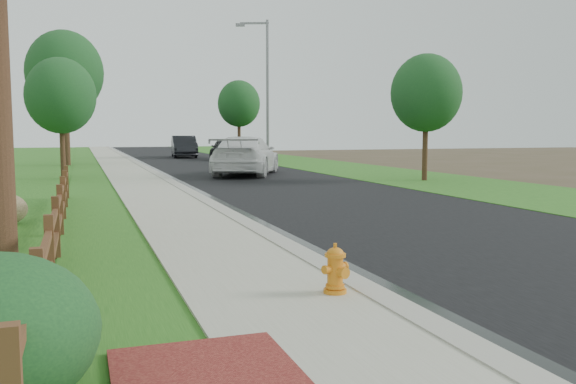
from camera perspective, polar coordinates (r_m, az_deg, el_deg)
name	(u,v)px	position (r m, az deg, el deg)	size (l,w,h in m)	color
ground	(395,334)	(6.89, 10.01, -12.93)	(120.00, 120.00, 0.00)	#3E3722
road	(202,163)	(41.49, -8.07, 2.66)	(8.00, 90.00, 0.02)	black
curb	(138,164)	(40.91, -13.86, 2.58)	(0.40, 90.00, 0.12)	gray
wet_gutter	(143,164)	(40.95, -13.37, 2.53)	(0.50, 90.00, 0.00)	black
sidewalk	(117,164)	(40.82, -15.68, 2.51)	(2.20, 90.00, 0.10)	#9E9C89
grass_strip	(86,165)	(40.76, -18.35, 2.40)	(1.60, 90.00, 0.06)	#205317
verge_far	(298,162)	(43.32, 0.94, 2.85)	(6.00, 90.00, 0.04)	#205317
ranch_fence	(58,215)	(12.21, -20.70, -2.06)	(0.12, 16.92, 1.10)	#4B3519
fire_hydrant	(335,270)	(7.96, 4.46, -7.30)	(0.43, 0.35, 0.65)	orange
white_suv	(246,156)	(30.30, -3.97, 3.40)	(2.66, 6.55, 1.90)	silver
dark_car_mid	(225,149)	(46.19, -5.91, 4.01)	(1.91, 4.74, 1.62)	black
dark_car_far	(184,146)	(51.26, -9.70, 4.22)	(1.89, 5.43, 1.79)	black
streetlight	(265,83)	(40.79, -2.18, 10.14)	(2.09, 0.96, 9.42)	slate
boulder	(1,210)	(15.52, -25.29, -1.49)	(1.17, 0.88, 0.78)	brown
tree_near_left	(61,96)	(29.26, -20.51, 8.43)	(3.08, 3.08, 5.46)	#352215
tree_near_right	(426,93)	(27.36, 12.81, 9.01)	(3.07, 3.07, 5.52)	#352215
tree_mid_left	(65,73)	(41.00, -20.17, 10.45)	(4.71, 4.71, 8.42)	#352215
tree_far_right	(239,104)	(49.29, -4.62, 8.23)	(3.38, 3.38, 6.23)	#352215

